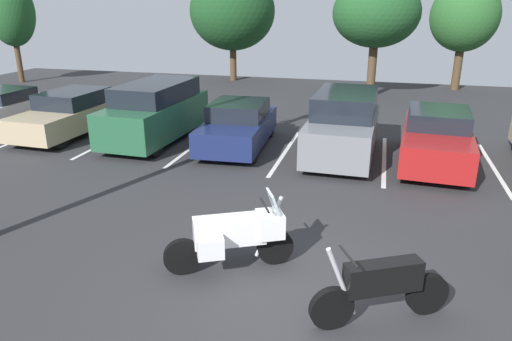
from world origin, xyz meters
name	(u,v)px	position (x,y,z in m)	size (l,w,h in m)	color
ground	(283,294)	(0.00, 0.00, -0.05)	(44.00, 44.00, 0.10)	#2D2D30
motorcycle_touring	(235,234)	(-0.97, 0.52, 0.66)	(2.10, 1.32, 1.40)	black
motorcycle_third	(381,287)	(1.51, -0.36, 0.58)	(1.99, 1.13, 1.31)	black
parking_stripes	(285,152)	(-1.45, 7.44, 0.00)	(24.10, 4.75, 0.01)	silver
car_tan	(71,114)	(-9.14, 7.64, 0.73)	(1.99, 4.69, 1.49)	tan
car_green	(156,112)	(-5.89, 7.66, 0.98)	(2.03, 4.78, 1.93)	#235638
car_navy	(238,126)	(-3.03, 7.61, 0.70)	(2.02, 4.30, 1.44)	navy
car_grey	(344,125)	(0.29, 7.57, 0.94)	(1.99, 4.50, 1.90)	slate
car_red	(436,139)	(2.93, 7.42, 0.75)	(2.14, 4.46, 1.53)	maroon
tree_center_left	(232,11)	(-7.15, 20.46, 3.85)	(4.78, 4.78, 6.01)	#4C3823
tree_far_right	(376,13)	(0.78, 17.51, 3.88)	(4.05, 4.05, 5.49)	#4C3823
tree_rear	(11,12)	(-18.73, 16.76, 3.81)	(2.49, 2.49, 5.68)	#4C3823
tree_far_left	(465,16)	(5.05, 20.44, 3.68)	(3.36, 3.36, 5.47)	#4C3823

